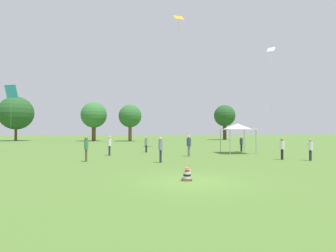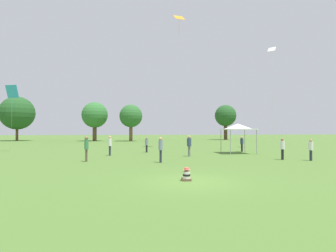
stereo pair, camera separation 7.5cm
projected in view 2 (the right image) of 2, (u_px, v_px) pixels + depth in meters
ground_plane at (191, 181)px, 11.52m from camera, size 300.00×300.00×0.00m
seated_toddler at (186, 175)px, 11.65m from camera, size 0.46×0.55×0.60m
person_standing_0 at (282, 147)px, 20.22m from camera, size 0.43×0.43×1.65m
person_standing_1 at (110, 144)px, 23.63m from camera, size 0.43×0.43×1.78m
person_standing_2 at (189, 144)px, 22.84m from camera, size 0.47×0.47×1.82m
person_standing_3 at (311, 148)px, 19.53m from camera, size 0.37×0.37×1.60m
person_standing_4 at (242, 143)px, 28.09m from camera, size 0.46×0.46×1.63m
person_standing_5 at (147, 144)px, 27.21m from camera, size 0.47×0.47×1.55m
person_standing_6 at (161, 147)px, 18.36m from camera, size 0.38×0.38×1.79m
person_standing_7 at (86, 146)px, 18.94m from camera, size 0.40×0.40×1.82m
canopy_tent at (238, 127)px, 26.07m from camera, size 2.97×2.97×2.96m
kite_0 at (272, 54)px, 33.93m from camera, size 1.13×1.13×13.17m
kite_3 at (12, 92)px, 28.13m from camera, size 1.45×0.89×7.15m
kite_4 at (179, 22)px, 34.31m from camera, size 1.43×1.18×17.55m
distant_tree_0 at (131, 116)px, 58.27m from camera, size 5.08×5.08×8.16m
distant_tree_1 at (226, 116)px, 67.90m from camera, size 5.52×5.52×9.04m
distant_tree_2 at (17, 113)px, 60.24m from camera, size 7.61×7.61×10.21m
distant_tree_3 at (95, 115)px, 58.88m from camera, size 5.76×5.76×8.76m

